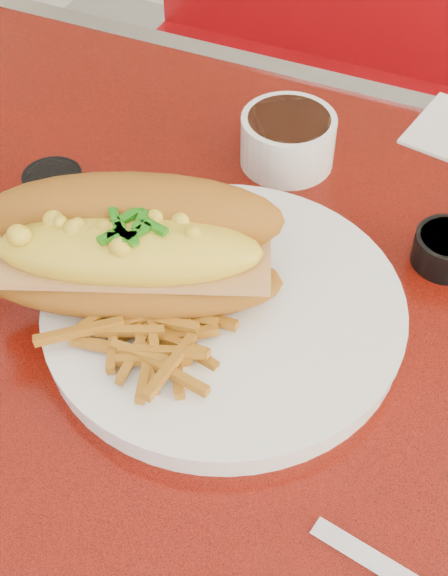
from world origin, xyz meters
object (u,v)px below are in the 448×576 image
at_px(sauce_cup_left, 54,185).
at_px(sauce_cup_right, 448,248).
at_px(dinner_plate, 224,311).
at_px(diner_table, 257,457).
at_px(fork, 269,352).
at_px(booth_bench_far, 417,203).
at_px(mac_hoagie, 132,248).
at_px(gravy_ramekin, 288,139).

relative_size(sauce_cup_left, sauce_cup_right, 1.04).
bearing_deg(dinner_plate, sauce_cup_right, 43.62).
relative_size(diner_table, sauce_cup_left, 16.49).
relative_size(dinner_plate, sauce_cup_right, 5.28).
relative_size(fork, sauce_cup_left, 2.27).
bearing_deg(booth_bench_far, diner_table, -90.00).
relative_size(booth_bench_far, fork, 7.09).
bearing_deg(booth_bench_far, dinner_plate, -93.10).
height_order(mac_hoagie, fork, mac_hoagie).
distance_m(gravy_ramekin, sauce_cup_right, 0.20).
distance_m(fork, sauce_cup_left, 0.29).
distance_m(diner_table, fork, 0.18).
xyz_separation_m(dinner_plate, sauce_cup_right, (0.15, 0.15, 0.00)).
relative_size(mac_hoagie, sauce_cup_right, 3.76).
relative_size(diner_table, mac_hoagie, 4.57).
bearing_deg(dinner_plate, gravy_ramekin, 97.65).
distance_m(sauce_cup_left, sauce_cup_right, 0.37).
distance_m(dinner_plate, sauce_cup_left, 0.23).
distance_m(dinner_plate, sauce_cup_right, 0.21).
xyz_separation_m(booth_bench_far, sauce_cup_left, (-0.26, -0.72, 0.50)).
height_order(mac_hoagie, gravy_ramekin, mac_hoagie).
xyz_separation_m(mac_hoagie, sauce_cup_left, (-0.14, 0.09, -0.05)).
distance_m(mac_hoagie, sauce_cup_left, 0.17).
bearing_deg(dinner_plate, mac_hoagie, -169.90).
relative_size(diner_table, gravy_ramekin, 11.02).
relative_size(diner_table, fork, 7.26).
distance_m(booth_bench_far, mac_hoagie, 0.98).
relative_size(diner_table, dinner_plate, 3.26).
relative_size(mac_hoagie, gravy_ramekin, 2.41).
xyz_separation_m(dinner_plate, mac_hoagie, (-0.07, -0.01, 0.05)).
xyz_separation_m(diner_table, gravy_ramekin, (-0.07, 0.24, 0.19)).
bearing_deg(fork, gravy_ramekin, 14.26).
height_order(booth_bench_far, gravy_ramekin, booth_bench_far).
relative_size(dinner_plate, mac_hoagie, 1.40).
relative_size(diner_table, booth_bench_far, 1.03).
bearing_deg(dinner_plate, booth_bench_far, 86.90).
distance_m(booth_bench_far, sauce_cup_left, 0.91).
bearing_deg(mac_hoagie, dinner_plate, -12.05).
height_order(dinner_plate, sauce_cup_right, sauce_cup_right).
bearing_deg(gravy_ramekin, mac_hoagie, -100.70).
distance_m(dinner_plate, mac_hoagie, 0.09).
height_order(fork, sauce_cup_right, sauce_cup_right).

